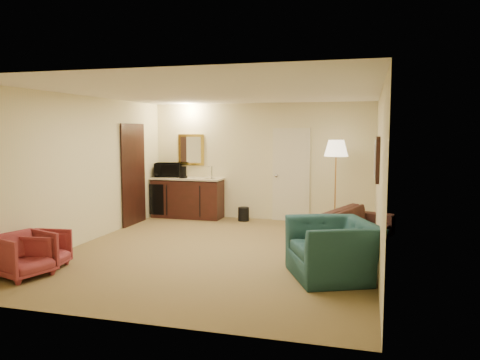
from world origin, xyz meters
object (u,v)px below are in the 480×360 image
object	(u,v)px
coffee_maker	(183,172)
coffee_table	(317,256)
rose_chair_near	(24,253)
teal_armchair	(333,240)
sofa	(356,221)
rose_chair_far	(44,248)
waste_bin	(244,214)
wetbar_cabinet	(188,198)
microwave	(168,168)
floor_lamp	(335,184)

from	to	relation	value
coffee_maker	coffee_table	bearing A→B (deg)	-48.23
rose_chair_near	teal_armchair	bearing A→B (deg)	-57.36
sofa	rose_chair_far	world-z (taller)	sofa
teal_armchair	waste_bin	xyz separation A→B (m)	(-2.20, 3.55, -0.37)
wetbar_cabinet	coffee_maker	world-z (taller)	coffee_maker
sofa	teal_armchair	xyz separation A→B (m)	(-0.25, -2.12, 0.13)
waste_bin	coffee_maker	bearing A→B (deg)	-177.95
sofa	waste_bin	distance (m)	2.85
wetbar_cabinet	teal_armchair	distance (m)	5.07
coffee_table	microwave	xyz separation A→B (m)	(-3.82, 3.48, 0.89)
sofa	microwave	size ratio (longest dim) A/B	3.44
wetbar_cabinet	floor_lamp	distance (m)	3.39
teal_armchair	floor_lamp	xyz separation A→B (m)	(-0.20, 3.30, 0.39)
sofa	coffee_maker	size ratio (longest dim) A/B	7.48
waste_bin	teal_armchair	bearing A→B (deg)	-58.21
microwave	coffee_maker	xyz separation A→B (m)	(0.45, -0.18, -0.06)
rose_chair_near	floor_lamp	world-z (taller)	floor_lamp
rose_chair_far	microwave	distance (m)	4.46
rose_chair_near	floor_lamp	distance (m)	5.87
wetbar_cabinet	sofa	bearing A→B (deg)	-21.51
microwave	floor_lamp	bearing A→B (deg)	-19.05
rose_chair_near	coffee_table	size ratio (longest dim) A/B	0.85
rose_chair_far	floor_lamp	world-z (taller)	floor_lamp
coffee_table	wetbar_cabinet	bearing A→B (deg)	134.18
wetbar_cabinet	waste_bin	size ratio (longest dim) A/B	5.40
teal_armchair	rose_chair_near	xyz separation A→B (m)	(-4.05, -1.10, -0.19)
sofa	teal_armchair	world-z (taller)	teal_armchair
sofa	rose_chair_near	bearing A→B (deg)	146.73
rose_chair_far	floor_lamp	bearing A→B (deg)	-50.77
coffee_table	teal_armchair	bearing A→B (deg)	-41.42
rose_chair_far	coffee_table	bearing A→B (deg)	-83.61
rose_chair_near	coffee_table	world-z (taller)	rose_chair_near
sofa	floor_lamp	bearing A→B (deg)	40.80
teal_armchair	rose_chair_near	bearing A→B (deg)	-98.81
rose_chair_far	coffee_table	world-z (taller)	rose_chair_far
teal_armchair	coffee_table	bearing A→B (deg)	-155.43
wetbar_cabinet	rose_chair_far	world-z (taller)	wetbar_cabinet
waste_bin	rose_chair_far	bearing A→B (deg)	-113.52
rose_chair_near	rose_chair_far	size ratio (longest dim) A/B	1.11
waste_bin	microwave	distance (m)	2.09
rose_chair_near	microwave	bearing A→B (deg)	17.45
floor_lamp	rose_chair_far	bearing A→B (deg)	-133.91
wetbar_cabinet	coffee_table	world-z (taller)	wetbar_cabinet
sofa	coffee_table	xyz separation A→B (m)	(-0.48, -1.92, -0.17)
rose_chair_near	waste_bin	bearing A→B (deg)	-4.25
coffee_table	floor_lamp	size ratio (longest dim) A/B	0.43
waste_bin	coffee_table	bearing A→B (deg)	-59.50
teal_armchair	waste_bin	world-z (taller)	teal_armchair
floor_lamp	wetbar_cabinet	bearing A→B (deg)	174.54
waste_bin	coffee_maker	size ratio (longest dim) A/B	1.12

